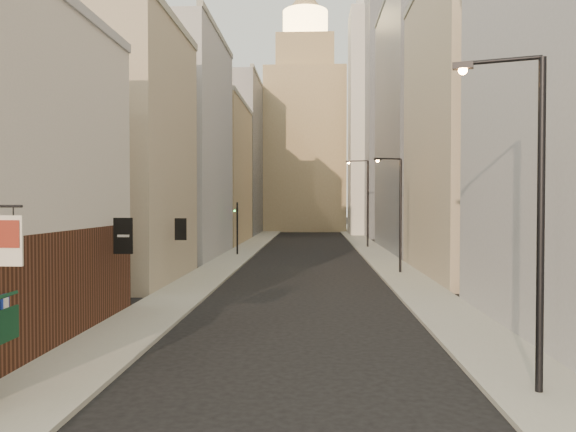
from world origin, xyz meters
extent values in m
cube|color=gray|center=(-6.50, 55.00, 0.07)|extent=(3.00, 140.00, 0.15)
cube|color=gray|center=(6.50, 55.00, 0.07)|extent=(3.00, 140.00, 0.15)
cube|color=maroon|center=(-6.10, 3.00, 4.30)|extent=(0.70, 0.10, 0.60)
cube|color=#152FA3|center=(-7.95, 6.20, 2.20)|extent=(0.08, 0.40, 0.50)
cube|color=black|center=(-7.30, 14.00, 3.60)|extent=(0.80, 0.08, 1.50)
cube|color=black|center=(-7.30, 24.00, 3.40)|extent=(0.70, 0.08, 1.30)
cube|color=tan|center=(-12.00, 26.00, 8.00)|extent=(8.00, 12.00, 16.00)
cube|color=#9F9EA4|center=(-12.00, 42.00, 10.00)|extent=(8.00, 16.00, 20.00)
cube|color=tan|center=(-12.00, 60.00, 8.50)|extent=(8.00, 18.00, 17.00)
cube|color=gray|center=(-12.00, 80.00, 12.00)|extent=(8.00, 20.00, 24.00)
cube|color=tan|center=(12.00, 30.00, 10.00)|extent=(8.00, 16.00, 20.00)
cube|color=gray|center=(12.00, 50.00, 13.00)|extent=(8.00, 20.00, 26.00)
cube|color=gray|center=(18.00, 78.00, 25.00)|extent=(20.00, 22.00, 50.00)
cube|color=tan|center=(-1.00, 92.00, 14.00)|extent=(14.00, 14.00, 28.00)
cube|color=tan|center=(-1.00, 92.00, 31.00)|extent=(10.00, 10.00, 6.00)
cylinder|color=#FFCC72|center=(-1.00, 92.00, 36.50)|extent=(8.00, 8.00, 5.00)
cone|color=tan|center=(-1.00, 92.00, 41.00)|extent=(7.00, 7.00, 5.00)
cube|color=silver|center=(10.00, 78.00, 17.00)|extent=(8.00, 8.00, 34.00)
cylinder|color=silver|center=(10.00, 78.00, 35.50)|extent=(6.00, 6.00, 3.00)
cylinder|color=black|center=(6.34, 5.68, 4.32)|extent=(0.19, 0.19, 8.64)
cylinder|color=black|center=(5.43, 5.98, 8.64)|extent=(1.86, 0.72, 0.12)
cube|color=black|center=(4.51, 6.28, 8.60)|extent=(0.57, 0.37, 0.17)
sphere|color=#FD953F|center=(4.51, 6.28, 8.47)|extent=(0.23, 0.23, 0.23)
cylinder|color=black|center=(6.57, 30.24, 3.99)|extent=(0.18, 0.18, 7.98)
cylinder|color=black|center=(5.74, 29.93, 7.98)|extent=(1.69, 0.73, 0.11)
cube|color=black|center=(4.91, 29.61, 7.93)|extent=(0.52, 0.36, 0.16)
sphere|color=#FD953F|center=(4.91, 29.61, 7.82)|extent=(0.21, 0.21, 0.21)
cylinder|color=black|center=(6.45, 52.68, 4.76)|extent=(0.21, 0.21, 9.53)
cylinder|color=black|center=(5.42, 52.91, 9.53)|extent=(2.10, 0.57, 0.13)
cube|color=black|center=(4.38, 53.13, 9.47)|extent=(0.62, 0.35, 0.19)
sphere|color=#FD953F|center=(4.38, 53.13, 9.34)|extent=(0.25, 0.25, 0.25)
cylinder|color=black|center=(-6.55, 43.07, 2.50)|extent=(0.16, 0.16, 5.00)
imported|color=black|center=(-6.55, 43.07, 4.20)|extent=(0.46, 0.46, 1.26)
sphere|color=#19E533|center=(-6.80, 43.07, 4.20)|extent=(0.16, 0.16, 0.16)
camera|label=1|loc=(0.59, -8.81, 4.98)|focal=35.00mm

